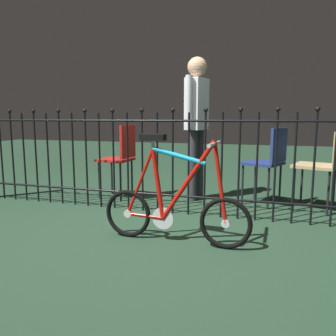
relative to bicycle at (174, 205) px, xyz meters
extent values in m
plane|color=#223D2A|center=(-0.31, 0.14, -0.31)|extent=(20.00, 20.00, 0.00)
cylinder|color=black|center=(-2.43, 0.80, 0.21)|extent=(0.02, 0.02, 1.04)
cylinder|color=black|center=(-2.26, 0.80, 0.21)|extent=(0.02, 0.02, 1.04)
sphere|color=black|center=(-2.26, 0.80, 0.76)|extent=(0.05, 0.05, 0.05)
cylinder|color=black|center=(-2.09, 0.80, 0.21)|extent=(0.02, 0.02, 1.04)
cylinder|color=black|center=(-1.92, 0.80, 0.21)|extent=(0.02, 0.02, 1.04)
sphere|color=black|center=(-1.92, 0.80, 0.76)|extent=(0.05, 0.05, 0.05)
cylinder|color=black|center=(-1.76, 0.80, 0.21)|extent=(0.02, 0.02, 1.04)
cylinder|color=black|center=(-1.59, 0.80, 0.21)|extent=(0.02, 0.02, 1.04)
sphere|color=black|center=(-1.59, 0.80, 0.76)|extent=(0.05, 0.05, 0.05)
cylinder|color=black|center=(-1.42, 0.80, 0.21)|extent=(0.02, 0.02, 1.04)
cylinder|color=black|center=(-1.25, 0.80, 0.21)|extent=(0.02, 0.02, 1.04)
sphere|color=black|center=(-1.25, 0.80, 0.76)|extent=(0.05, 0.05, 0.05)
cylinder|color=black|center=(-1.09, 0.80, 0.21)|extent=(0.02, 0.02, 1.04)
cylinder|color=black|center=(-0.92, 0.80, 0.21)|extent=(0.02, 0.02, 1.04)
sphere|color=black|center=(-0.92, 0.80, 0.76)|extent=(0.05, 0.05, 0.05)
cylinder|color=black|center=(-0.75, 0.80, 0.21)|extent=(0.02, 0.02, 1.04)
cylinder|color=black|center=(-0.58, 0.80, 0.21)|extent=(0.02, 0.02, 1.04)
sphere|color=black|center=(-0.58, 0.80, 0.76)|extent=(0.05, 0.05, 0.05)
cylinder|color=black|center=(-0.41, 0.80, 0.21)|extent=(0.02, 0.02, 1.04)
cylinder|color=black|center=(-0.25, 0.80, 0.21)|extent=(0.02, 0.02, 1.04)
sphere|color=black|center=(-0.25, 0.80, 0.76)|extent=(0.05, 0.05, 0.05)
cylinder|color=black|center=(-0.08, 0.80, 0.21)|extent=(0.02, 0.02, 1.04)
cylinder|color=black|center=(0.09, 0.80, 0.21)|extent=(0.02, 0.02, 1.04)
sphere|color=black|center=(0.09, 0.80, 0.76)|extent=(0.05, 0.05, 0.05)
cylinder|color=black|center=(0.26, 0.80, 0.21)|extent=(0.02, 0.02, 1.04)
cylinder|color=black|center=(0.42, 0.80, 0.21)|extent=(0.02, 0.02, 1.04)
sphere|color=black|center=(0.42, 0.80, 0.76)|extent=(0.05, 0.05, 0.05)
cylinder|color=black|center=(0.59, 0.80, 0.21)|extent=(0.02, 0.02, 1.04)
cylinder|color=black|center=(0.76, 0.80, 0.21)|extent=(0.02, 0.02, 1.04)
sphere|color=black|center=(0.76, 0.80, 0.76)|extent=(0.05, 0.05, 0.05)
cylinder|color=black|center=(0.93, 0.80, 0.21)|extent=(0.02, 0.02, 1.04)
cylinder|color=black|center=(1.10, 0.80, 0.21)|extent=(0.02, 0.02, 1.04)
sphere|color=black|center=(1.10, 0.80, 0.76)|extent=(0.05, 0.05, 0.05)
cylinder|color=black|center=(1.26, 0.80, 0.21)|extent=(0.02, 0.02, 1.04)
cylinder|color=black|center=(-0.31, 0.80, -0.12)|extent=(4.57, 0.02, 0.02)
cylinder|color=black|center=(-0.31, 0.80, 0.65)|extent=(4.57, 0.02, 0.02)
torus|color=black|center=(-0.40, 0.01, -0.11)|extent=(0.40, 0.05, 0.40)
cylinder|color=silver|center=(-0.40, 0.01, -0.11)|extent=(0.07, 0.03, 0.07)
torus|color=black|center=(0.41, -0.01, -0.11)|extent=(0.40, 0.05, 0.40)
cylinder|color=silver|center=(0.41, -0.01, -0.11)|extent=(0.07, 0.03, 0.07)
cylinder|color=red|center=(0.11, 0.00, 0.20)|extent=(0.44, 0.05, 0.65)
cylinder|color=#19A5D8|center=(0.04, 0.00, 0.39)|extent=(0.43, 0.05, 0.14)
cylinder|color=red|center=(-0.14, 0.00, 0.16)|extent=(0.12, 0.04, 0.57)
cylinder|color=red|center=(-0.25, 0.01, -0.11)|extent=(0.31, 0.04, 0.04)
cylinder|color=red|center=(-0.29, 0.01, 0.17)|extent=(0.25, 0.03, 0.56)
cylinder|color=red|center=(0.36, -0.01, 0.20)|extent=(0.13, 0.03, 0.62)
cylinder|color=silver|center=(0.31, -0.01, 0.50)|extent=(0.03, 0.03, 0.02)
cylinder|color=silver|center=(0.31, -0.01, 0.49)|extent=(0.04, 0.40, 0.03)
cylinder|color=silver|center=(-0.18, 0.00, 0.48)|extent=(0.03, 0.03, 0.07)
cube|color=black|center=(-0.18, 0.00, 0.53)|extent=(0.20, 0.10, 0.05)
cylinder|color=silver|center=(-0.09, 0.00, -0.12)|extent=(0.18, 0.02, 0.18)
cylinder|color=black|center=(0.97, 1.26, -0.07)|extent=(0.02, 0.02, 0.47)
cylinder|color=black|center=(1.07, 1.58, -0.07)|extent=(0.02, 0.02, 0.47)
cylinder|color=black|center=(1.29, 1.16, -0.07)|extent=(0.02, 0.02, 0.47)
cylinder|color=black|center=(1.39, 1.48, -0.07)|extent=(0.02, 0.02, 0.47)
cube|color=tan|center=(1.18, 1.37, 0.17)|extent=(0.53, 0.53, 0.03)
cylinder|color=black|center=(-1.28, 1.12, -0.08)|extent=(0.02, 0.02, 0.46)
cylinder|color=black|center=(-1.26, 1.41, -0.08)|extent=(0.02, 0.02, 0.46)
cylinder|color=black|center=(-0.98, 1.10, -0.08)|extent=(0.02, 0.02, 0.46)
cylinder|color=black|center=(-0.96, 1.39, -0.08)|extent=(0.02, 0.02, 0.46)
cube|color=#A51E19|center=(-1.12, 1.26, 0.17)|extent=(0.39, 0.39, 0.03)
cube|color=#A51E19|center=(-0.94, 1.24, 0.40)|extent=(0.05, 0.35, 0.40)
cylinder|color=black|center=(0.42, 1.37, -0.08)|extent=(0.02, 0.02, 0.46)
cylinder|color=black|center=(0.55, 1.66, -0.08)|extent=(0.02, 0.02, 0.46)
cylinder|color=black|center=(0.70, 1.25, -0.08)|extent=(0.02, 0.02, 0.46)
cylinder|color=black|center=(0.83, 1.53, -0.08)|extent=(0.02, 0.02, 0.46)
cube|color=navy|center=(0.63, 1.45, 0.17)|extent=(0.51, 0.51, 0.03)
cube|color=navy|center=(0.79, 1.38, 0.39)|extent=(0.18, 0.35, 0.38)
cylinder|color=#2D2D33|center=(-0.17, 1.40, 0.12)|extent=(0.11, 0.11, 0.85)
cylinder|color=#2D2D33|center=(-0.13, 1.55, 0.12)|extent=(0.11, 0.11, 0.85)
cube|color=silver|center=(-0.15, 1.47, 0.84)|extent=(0.25, 0.34, 0.60)
cylinder|color=silver|center=(-0.20, 1.28, 0.87)|extent=(0.08, 0.08, 0.57)
cylinder|color=silver|center=(-0.10, 1.67, 0.87)|extent=(0.08, 0.08, 0.57)
sphere|color=tan|center=(-0.15, 1.47, 1.27)|extent=(0.23, 0.23, 0.23)
camera|label=1|loc=(0.71, -2.47, 0.69)|focal=35.70mm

